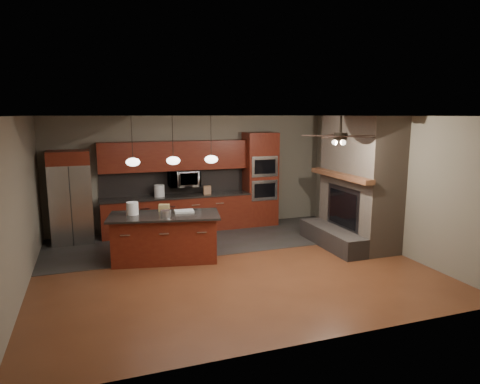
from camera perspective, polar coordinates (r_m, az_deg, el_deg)
name	(u,v)px	position (r m, az deg, el deg)	size (l,w,h in m)	color
ground	(230,265)	(8.25, -1.34, -9.74)	(7.00, 7.00, 0.00)	brown
ceiling	(229,116)	(7.75, -1.43, 10.10)	(7.00, 6.00, 0.02)	white
back_wall	(193,173)	(10.74, -6.35, 2.60)	(7.00, 0.02, 2.80)	#70695A
right_wall	(387,183)	(9.54, 19.03, 1.14)	(0.02, 6.00, 2.80)	#70695A
left_wall	(19,206)	(7.59, -27.41, -1.70)	(0.02, 6.00, 2.80)	#70695A
slate_tile_patch	(206,239)	(9.89, -4.60, -6.32)	(7.00, 2.40, 0.01)	#2C2927
fireplace_column	(357,186)	(9.60, 15.36, 0.76)	(1.30, 2.10, 2.80)	#776555
back_cabinetry	(176,195)	(10.47, -8.51, -0.45)	(3.59, 0.64, 2.20)	maroon
oven_tower	(260,179)	(10.99, 2.71, 1.72)	(0.80, 0.63, 2.38)	maroon
microwave	(184,178)	(10.45, -7.50, 1.81)	(0.73, 0.41, 0.50)	silver
refrigerator	(71,197)	(10.16, -21.59, -0.63)	(0.88, 0.75, 2.06)	silver
kitchen_island	(165,237)	(8.52, -9.98, -5.95)	(2.26, 1.35, 0.92)	maroon
white_bucket	(132,208)	(8.50, -14.15, -2.13)	(0.23, 0.23, 0.25)	white
paint_can	(166,214)	(8.17, -9.87, -2.87)	(0.20, 0.20, 0.13)	silver
paint_tray	(184,211)	(8.54, -7.46, -2.56)	(0.38, 0.26, 0.04)	silver
cardboard_box	(164,208)	(8.70, -10.08, -2.06)	(0.21, 0.15, 0.13)	tan
counter_bucket	(159,191)	(10.34, -10.71, 0.17)	(0.25, 0.25, 0.28)	white
counter_box	(207,190)	(10.53, -4.42, 0.28)	(0.18, 0.14, 0.20)	#A87956
pendant_left	(133,162)	(8.15, -14.09, 3.92)	(0.26, 0.26, 0.92)	black
pendant_center	(173,160)	(8.25, -8.89, 4.18)	(0.26, 0.26, 0.92)	black
pendant_right	(211,159)	(8.42, -3.85, 4.40)	(0.26, 0.26, 0.92)	black
ceiling_fan	(340,136)	(7.80, 13.25, 7.32)	(1.27, 1.33, 0.41)	black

